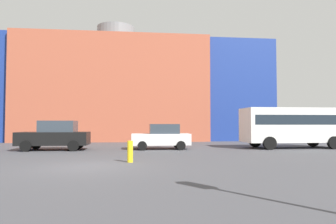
% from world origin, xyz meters
% --- Properties ---
extents(ground_plane, '(200.00, 200.00, 0.00)m').
position_xyz_m(ground_plane, '(0.00, 0.00, 0.00)').
color(ground_plane, '#47474C').
extents(building_backdrop, '(31.88, 10.36, 12.13)m').
position_xyz_m(building_backdrop, '(-0.35, 20.82, 5.11)').
color(building_backdrop, '#B2563D').
rests_on(building_backdrop, ground_plane).
extents(parked_car_1, '(4.27, 2.09, 1.85)m').
position_xyz_m(parked_car_1, '(-3.25, 7.78, 0.92)').
color(parked_car_1, black).
rests_on(parked_car_1, ground_plane).
extents(parked_car_2, '(3.78, 1.86, 1.64)m').
position_xyz_m(parked_car_2, '(3.49, 7.78, 0.82)').
color(parked_car_2, white).
rests_on(parked_car_2, ground_plane).
extents(white_bus, '(6.80, 2.62, 2.72)m').
position_xyz_m(white_bus, '(12.50, 7.70, 1.62)').
color(white_bus, white).
rests_on(white_bus, ground_plane).
extents(bollard_yellow_0, '(0.24, 0.24, 0.92)m').
position_xyz_m(bollard_yellow_0, '(1.56, 1.14, 0.46)').
color(bollard_yellow_0, yellow).
rests_on(bollard_yellow_0, ground_plane).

